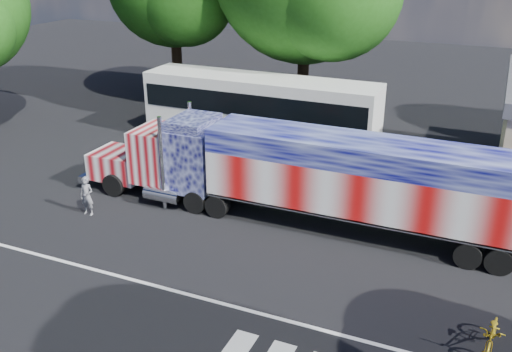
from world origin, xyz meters
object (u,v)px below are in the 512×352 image
at_px(semi_truck, 306,174).
at_px(coach_bus, 260,110).
at_px(woman, 87,196).
at_px(bicycle, 493,335).

height_order(semi_truck, coach_bus, semi_truck).
bearing_deg(coach_bus, woman, -106.10).
relative_size(semi_truck, woman, 11.41).
xyz_separation_m(semi_truck, coach_bus, (-5.45, 7.99, -0.14)).
bearing_deg(bicycle, coach_bus, 139.42).
bearing_deg(semi_truck, coach_bus, 124.31).
bearing_deg(semi_truck, bicycle, -36.02).
distance_m(semi_truck, woman, 9.23).
bearing_deg(woman, coach_bus, 72.33).
distance_m(semi_truck, coach_bus, 9.67).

